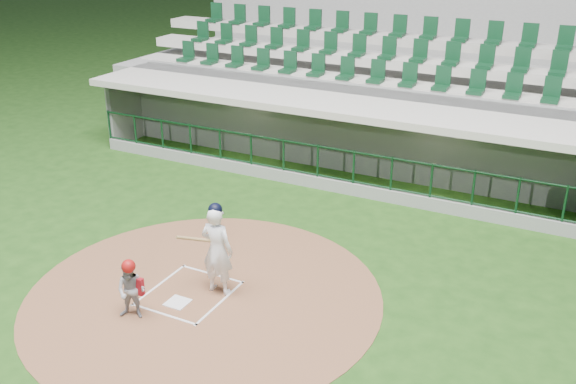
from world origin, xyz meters
The scene contains 8 objects.
ground centered at (0.00, 0.00, 0.00)m, with size 120.00×120.00×0.00m, color #1C4112.
dirt_circle centered at (0.30, -0.20, 0.01)m, with size 7.20×7.20×0.01m, color brown.
home_plate centered at (0.00, -0.70, 0.02)m, with size 0.43×0.43×0.02m, color white.
batter_box_chalk centered at (0.00, -0.30, 0.02)m, with size 1.55×1.80×0.01m.
dugout_structure centered at (0.14, 7.81, 0.96)m, with size 16.40×3.70×3.00m.
seating_deck centered at (0.00, 10.91, 1.42)m, with size 17.00×6.72×5.15m.
batter centered at (0.49, 0.05, 0.99)m, with size 0.89×0.88×1.97m.
catcher centered at (-0.46, -1.46, 0.62)m, with size 0.67×0.59×1.23m.
Camera 1 is at (6.86, -9.34, 7.02)m, focal length 40.00 mm.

